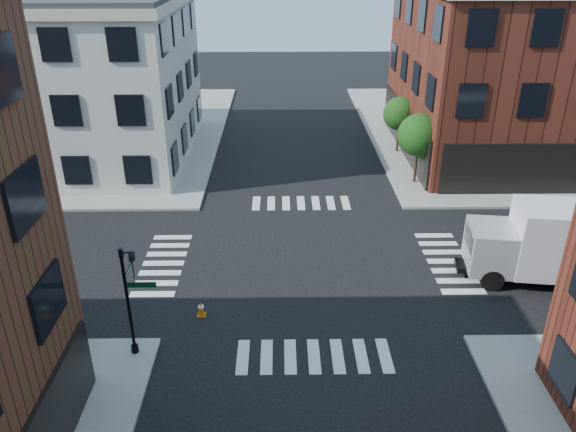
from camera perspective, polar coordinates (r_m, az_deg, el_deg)
The scene contains 9 objects.
ground at distance 27.71m, azimuth 1.84°, elevation -4.73°, with size 120.00×120.00×0.00m, color black.
sidewalk_ne at distance 51.96m, azimuth 24.78°, elevation 7.85°, with size 30.00×30.00×0.15m, color gray.
sidewalk_nw at distance 50.95m, azimuth -23.85°, elevation 7.70°, with size 30.00×30.00×0.15m, color gray.
building_nw at distance 44.44m, azimuth -25.00°, elevation 12.39°, with size 22.00×16.00×11.00m, color beige.
tree_near at distance 36.59m, azimuth 13.23°, elevation 7.80°, with size 2.69×2.69×4.49m.
tree_far at distance 42.27m, azimuth 11.38°, elevation 9.99°, with size 2.43×2.43×4.07m.
signal_pole at distance 21.23m, azimuth -15.82°, elevation -7.24°, with size 1.29×1.24×4.60m.
box_truck at distance 28.17m, azimuth 26.33°, elevation -2.59°, with size 8.49×3.55×3.75m.
traffic_cone at distance 24.14m, azimuth -8.82°, elevation -9.32°, with size 0.37×0.37×0.66m.
Camera 1 is at (-1.23, -23.81, 14.12)m, focal length 35.00 mm.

